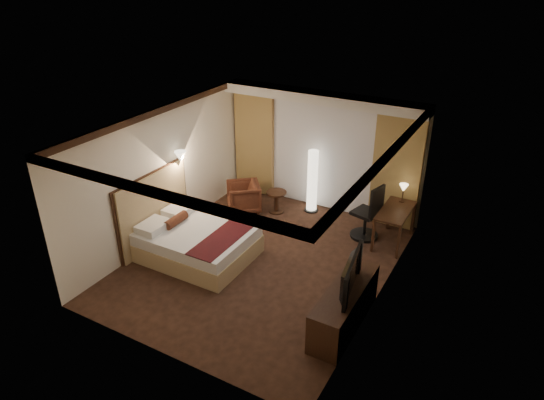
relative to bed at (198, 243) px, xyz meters
The scene contains 21 objects.
floor 1.28m from the bed, 19.24° to the left, with size 4.50×5.50×0.01m, color black.
ceiling 2.71m from the bed, 19.24° to the left, with size 4.50×5.50×0.01m, color white.
back_wall 3.53m from the bed, 69.56° to the left, with size 4.50×0.02×2.70m, color white.
left_wall 1.56m from the bed, 159.02° to the left, with size 0.02×5.50×2.70m, color white.
right_wall 3.61m from the bed, ahead, with size 0.02×5.50×2.70m, color white.
crown_molding 2.66m from the bed, 19.24° to the left, with size 4.50×5.50×0.12m, color black, non-canonical shape.
soffit 3.89m from the bed, 67.97° to the left, with size 4.50×0.50×0.20m, color white.
curtain_sheer 3.43m from the bed, 69.08° to the left, with size 2.48×0.04×2.45m, color silver.
curtain_left_drape 3.21m from the bed, 99.80° to the left, with size 1.00×0.14×2.45m, color #9D8A48.
curtain_right_drape 4.28m from the bed, 46.39° to the left, with size 1.00×0.14×2.45m, color #9D8A48.
wall_sconce 1.79m from the bed, 139.11° to the left, with size 0.24×0.24×0.24m, color white, non-canonical shape.
bed is the anchor object (origin of this frame).
headboard 1.12m from the bed, behind, with size 0.12×1.88×1.50m, color tan, non-canonical shape.
armchair 2.08m from the bed, 97.28° to the left, with size 0.71×0.66×0.73m, color #472015.
side_table 2.38m from the bed, 79.34° to the left, with size 0.46×0.46×0.50m, color black, non-canonical shape.
floor_lamp 3.03m from the bed, 68.33° to the left, with size 0.31×0.31×1.47m, color white, non-canonical shape.
desk 3.90m from the bed, 36.59° to the left, with size 0.55×1.14×0.75m, color black, non-canonical shape.
desk_lamp 4.21m from the bed, 41.25° to the left, with size 0.18×0.18×0.34m, color #FFD899, non-canonical shape.
office_chair 3.43m from the bed, 41.70° to the left, with size 0.58×0.58×1.20m, color black, non-canonical shape.
dresser 3.21m from the bed, ahead, with size 0.50×1.76×0.68m, color black, non-canonical shape.
television 3.26m from the bed, ahead, with size 1.13×0.65×0.15m, color black.
Camera 1 is at (3.93, -6.63, 5.20)m, focal length 32.00 mm.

